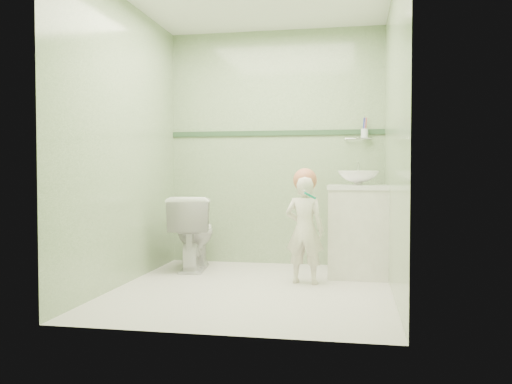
# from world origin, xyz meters

# --- Properties ---
(ground) EXTENTS (2.50, 2.50, 0.00)m
(ground) POSITION_xyz_m (0.00, 0.00, 0.00)
(ground) COLOR beige
(ground) RESTS_ON ground
(room_shell) EXTENTS (2.50, 2.54, 2.40)m
(room_shell) POSITION_xyz_m (0.00, 0.00, 1.20)
(room_shell) COLOR #85A373
(room_shell) RESTS_ON ground
(trim_stripe) EXTENTS (2.20, 0.02, 0.05)m
(trim_stripe) POSITION_xyz_m (0.00, 1.24, 1.35)
(trim_stripe) COLOR #2E4D31
(trim_stripe) RESTS_ON room_shell
(vanity) EXTENTS (0.52, 0.50, 0.80)m
(vanity) POSITION_xyz_m (0.84, 0.70, 0.40)
(vanity) COLOR silver
(vanity) RESTS_ON ground
(counter) EXTENTS (0.54, 0.52, 0.04)m
(counter) POSITION_xyz_m (0.84, 0.70, 0.81)
(counter) COLOR white
(counter) RESTS_ON vanity
(basin) EXTENTS (0.37, 0.37, 0.13)m
(basin) POSITION_xyz_m (0.84, 0.70, 0.89)
(basin) COLOR white
(basin) RESTS_ON counter
(faucet) EXTENTS (0.03, 0.13, 0.18)m
(faucet) POSITION_xyz_m (0.84, 0.89, 0.97)
(faucet) COLOR silver
(faucet) RESTS_ON counter
(cup_holder) EXTENTS (0.26, 0.07, 0.21)m
(cup_holder) POSITION_xyz_m (0.89, 1.18, 1.33)
(cup_holder) COLOR silver
(cup_holder) RESTS_ON room_shell
(toilet) EXTENTS (0.49, 0.75, 0.72)m
(toilet) POSITION_xyz_m (-0.74, 0.77, 0.36)
(toilet) COLOR white
(toilet) RESTS_ON ground
(toddler) EXTENTS (0.36, 0.27, 0.91)m
(toddler) POSITION_xyz_m (0.39, 0.29, 0.46)
(toddler) COLOR white
(toddler) RESTS_ON ground
(hair_cap) EXTENTS (0.20, 0.20, 0.20)m
(hair_cap) POSITION_xyz_m (0.39, 0.32, 0.88)
(hair_cap) COLOR #BD6E4C
(hair_cap) RESTS_ON toddler
(teal_toothbrush) EXTENTS (0.11, 0.14, 0.08)m
(teal_toothbrush) POSITION_xyz_m (0.45, 0.16, 0.76)
(teal_toothbrush) COLOR #058C6A
(teal_toothbrush) RESTS_ON toddler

